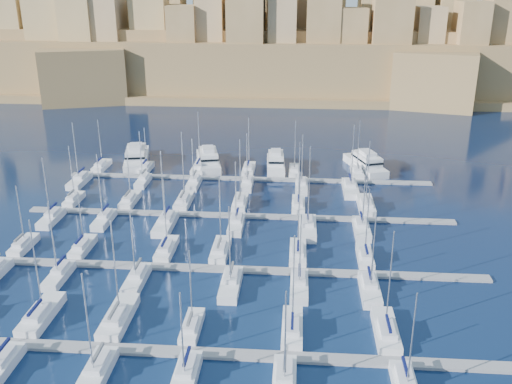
# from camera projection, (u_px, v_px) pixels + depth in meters

# --- Properties ---
(ground) EXTENTS (600.00, 600.00, 0.00)m
(ground) POSITION_uv_depth(u_px,v_px,m) (232.00, 238.00, 102.88)
(ground) COLOR black
(ground) RESTS_ON ground
(pontoon_near) EXTENTS (84.00, 2.00, 0.40)m
(pontoon_near) POSITION_uv_depth(u_px,v_px,m) (200.00, 353.00, 71.09)
(pontoon_near) COLOR slate
(pontoon_near) RESTS_ON ground
(pontoon_mid_near) EXTENTS (84.00, 2.00, 0.40)m
(pontoon_mid_near) POSITION_uv_depth(u_px,v_px,m) (223.00, 269.00, 91.62)
(pontoon_mid_near) COLOR slate
(pontoon_mid_near) RESTS_ON ground
(pontoon_mid_far) EXTENTS (84.00, 2.00, 0.40)m
(pontoon_mid_far) POSITION_uv_depth(u_px,v_px,m) (238.00, 216.00, 112.14)
(pontoon_mid_far) COLOR slate
(pontoon_mid_far) RESTS_ON ground
(pontoon_far) EXTENTS (84.00, 2.00, 0.40)m
(pontoon_far) POSITION_uv_depth(u_px,v_px,m) (248.00, 179.00, 132.67)
(pontoon_far) COLOR slate
(pontoon_far) RESTS_ON ground
(sailboat_1) EXTENTS (3.05, 10.18, 14.97)m
(sailboat_1) POSITION_uv_depth(u_px,v_px,m) (41.00, 315.00, 78.14)
(sailboat_1) COLOR silver
(sailboat_1) RESTS_ON ground
(sailboat_2) EXTENTS (3.14, 10.48, 15.22)m
(sailboat_2) POSITION_uv_depth(u_px,v_px,m) (118.00, 318.00, 77.49)
(sailboat_2) COLOR silver
(sailboat_2) RESTS_ON ground
(sailboat_3) EXTENTS (2.31, 7.69, 12.04)m
(sailboat_3) POSITION_uv_depth(u_px,v_px,m) (192.00, 327.00, 75.47)
(sailboat_3) COLOR silver
(sailboat_3) RESTS_ON ground
(sailboat_4) EXTENTS (2.72, 9.06, 14.27)m
(sailboat_4) POSITION_uv_depth(u_px,v_px,m) (292.00, 328.00, 75.12)
(sailboat_4) COLOR silver
(sailboat_4) RESTS_ON ground
(sailboat_5) EXTENTS (2.93, 9.77, 15.13)m
(sailboat_5) POSITION_uv_depth(u_px,v_px,m) (386.00, 331.00, 74.55)
(sailboat_5) COLOR silver
(sailboat_5) RESTS_ON ground
(sailboat_7) EXTENTS (2.64, 8.81, 13.63)m
(sailboat_7) POSITION_uv_depth(u_px,v_px,m) (0.00, 367.00, 67.65)
(sailboat_7) COLOR silver
(sailboat_7) RESTS_ON ground
(sailboat_8) EXTENTS (2.79, 9.28, 14.59)m
(sailboat_8) POSITION_uv_depth(u_px,v_px,m) (96.00, 373.00, 66.57)
(sailboat_8) COLOR silver
(sailboat_8) RESTS_ON ground
(sailboat_9) EXTENTS (2.67, 8.90, 12.58)m
(sailboat_9) POSITION_uv_depth(u_px,v_px,m) (185.00, 377.00, 65.98)
(sailboat_9) COLOR silver
(sailboat_9) RESTS_ON ground
(sailboat_10) EXTENTS (2.71, 9.02, 13.32)m
(sailboat_10) POSITION_uv_depth(u_px,v_px,m) (284.00, 383.00, 65.09)
(sailboat_10) COLOR silver
(sailboat_10) RESTS_ON ground
(sailboat_12) EXTENTS (2.37, 7.90, 11.76)m
(sailboat_12) POSITION_uv_depth(u_px,v_px,m) (23.00, 245.00, 98.53)
(sailboat_12) COLOR silver
(sailboat_12) RESTS_ON ground
(sailboat_13) EXTENTS (2.45, 8.17, 10.95)m
(sailboat_13) POSITION_uv_depth(u_px,v_px,m) (83.00, 247.00, 97.90)
(sailboat_13) COLOR silver
(sailboat_13) RESTS_ON ground
(sailboat_14) EXTENTS (2.63, 8.77, 13.40)m
(sailboat_14) POSITION_uv_depth(u_px,v_px,m) (166.00, 249.00, 97.11)
(sailboat_14) COLOR silver
(sailboat_14) RESTS_ON ground
(sailboat_15) EXTENTS (2.78, 9.26, 14.20)m
(sailboat_15) POSITION_uv_depth(u_px,v_px,m) (220.00, 250.00, 96.65)
(sailboat_15) COLOR silver
(sailboat_15) RESTS_ON ground
(sailboat_16) EXTENTS (2.77, 9.23, 15.24)m
(sailboat_16) POSITION_uv_depth(u_px,v_px,m) (298.00, 253.00, 95.69)
(sailboat_16) COLOR silver
(sailboat_16) RESTS_ON ground
(sailboat_17) EXTENTS (2.45, 8.18, 12.83)m
(sailboat_17) POSITION_uv_depth(u_px,v_px,m) (365.00, 257.00, 94.40)
(sailboat_17) COLOR silver
(sailboat_17) RESTS_ON ground
(sailboat_19) EXTENTS (2.43, 8.11, 13.28)m
(sailboat_19) POSITION_uv_depth(u_px,v_px,m) (59.00, 275.00, 88.63)
(sailboat_19) COLOR silver
(sailboat_19) RESTS_ON ground
(sailboat_20) EXTENTS (2.60, 8.67, 12.60)m
(sailboat_20) POSITION_uv_depth(u_px,v_px,m) (137.00, 279.00, 87.48)
(sailboat_20) COLOR silver
(sailboat_20) RESTS_ON ground
(sailboat_21) EXTENTS (2.86, 9.55, 13.91)m
(sailboat_21) POSITION_uv_depth(u_px,v_px,m) (231.00, 284.00, 86.01)
(sailboat_21) COLOR silver
(sailboat_21) RESTS_ON ground
(sailboat_22) EXTENTS (2.66, 8.87, 12.91)m
(sailboat_22) POSITION_uv_depth(u_px,v_px,m) (299.00, 286.00, 85.57)
(sailboat_22) COLOR silver
(sailboat_22) RESTS_ON ground
(sailboat_23) EXTENTS (2.77, 9.24, 13.67)m
(sailboat_23) POSITION_uv_depth(u_px,v_px,m) (370.00, 289.00, 84.64)
(sailboat_23) COLOR silver
(sailboat_23) RESTS_ON ground
(sailboat_24) EXTENTS (2.26, 7.53, 12.44)m
(sailboat_24) POSITION_uv_depth(u_px,v_px,m) (74.00, 199.00, 118.85)
(sailboat_24) COLOR silver
(sailboat_24) RESTS_ON ground
(sailboat_25) EXTENTS (2.61, 8.71, 12.26)m
(sailboat_25) POSITION_uv_depth(u_px,v_px,m) (130.00, 200.00, 118.53)
(sailboat_25) COLOR silver
(sailboat_25) RESTS_ON ground
(sailboat_26) EXTENTS (2.82, 9.40, 15.59)m
(sailboat_26) POSITION_uv_depth(u_px,v_px,m) (184.00, 201.00, 118.01)
(sailboat_26) COLOR silver
(sailboat_26) RESTS_ON ground
(sailboat_27) EXTENTS (2.77, 9.23, 14.35)m
(sailboat_27) POSITION_uv_depth(u_px,v_px,m) (240.00, 203.00, 117.09)
(sailboat_27) COLOR silver
(sailboat_27) RESTS_ON ground
(sailboat_28) EXTENTS (2.61, 8.72, 14.18)m
(sailboat_28) POSITION_uv_depth(u_px,v_px,m) (298.00, 205.00, 115.98)
(sailboat_28) COLOR silver
(sailboat_28) RESTS_ON ground
(sailboat_29) EXTENTS (3.09, 10.30, 14.46)m
(sailboat_29) POSITION_uv_depth(u_px,v_px,m) (366.00, 205.00, 115.71)
(sailboat_29) COLOR silver
(sailboat_29) RESTS_ON ground
(sailboat_30) EXTENTS (2.59, 8.63, 13.38)m
(sailboat_30) POSITION_uv_depth(u_px,v_px,m) (52.00, 218.00, 109.68)
(sailboat_30) COLOR silver
(sailboat_30) RESTS_ON ground
(sailboat_31) EXTENTS (2.54, 8.48, 14.19)m
(sailboat_31) POSITION_uv_depth(u_px,v_px,m) (104.00, 219.00, 109.00)
(sailboat_31) COLOR silver
(sailboat_31) RESTS_ON ground
(sailboat_32) EXTENTS (3.11, 10.35, 15.38)m
(sailboat_32) POSITION_uv_depth(u_px,v_px,m) (166.00, 223.00, 107.24)
(sailboat_32) COLOR silver
(sailboat_32) RESTS_ON ground
(sailboat_33) EXTENTS (2.66, 8.86, 13.47)m
(sailboat_33) POSITION_uv_depth(u_px,v_px,m) (237.00, 224.00, 106.97)
(sailboat_33) COLOR silver
(sailboat_33) RESTS_ON ground
(sailboat_34) EXTENTS (3.12, 10.40, 16.89)m
(sailboat_34) POSITION_uv_depth(u_px,v_px,m) (308.00, 228.00, 105.28)
(sailboat_34) COLOR silver
(sailboat_34) RESTS_ON ground
(sailboat_35) EXTENTS (2.79, 9.32, 15.40)m
(sailboat_35) POSITION_uv_depth(u_px,v_px,m) (362.00, 228.00, 105.06)
(sailboat_35) COLOR silver
(sailboat_35) RESTS_ON ground
(sailboat_36) EXTENTS (2.55, 8.49, 12.50)m
(sailboat_36) POSITION_uv_depth(u_px,v_px,m) (101.00, 166.00, 139.94)
(sailboat_36) COLOR silver
(sailboat_36) RESTS_ON ground
(sailboat_37) EXTENTS (2.24, 7.47, 10.91)m
(sailboat_37) POSITION_uv_depth(u_px,v_px,m) (146.00, 168.00, 138.66)
(sailboat_37) COLOR silver
(sailboat_37) RESTS_ON ground
(sailboat_38) EXTENTS (2.97, 9.89, 14.73)m
(sailboat_38) POSITION_uv_depth(u_px,v_px,m) (200.00, 167.00, 138.81)
(sailboat_38) COLOR silver
(sailboat_38) RESTS_ON ground
(sailboat_39) EXTENTS (2.69, 8.98, 13.61)m
(sailboat_39) POSITION_uv_depth(u_px,v_px,m) (249.00, 169.00, 137.52)
(sailboat_39) COLOR silver
(sailboat_39) RESTS_ON ground
(sailboat_40) EXTENTS (2.54, 8.46, 13.13)m
(sailboat_40) POSITION_uv_depth(u_px,v_px,m) (294.00, 171.00, 136.48)
(sailboat_40) COLOR silver
(sailboat_40) RESTS_ON ground
(sailboat_41) EXTENTS (2.68, 8.92, 13.56)m
(sailboat_41) POSITION_uv_depth(u_px,v_px,m) (357.00, 172.00, 135.60)
(sailboat_41) COLOR silver
(sailboat_41) RESTS_ON ground
(sailboat_42) EXTENTS (2.91, 9.68, 14.68)m
(sailboat_42) POSITION_uv_depth(u_px,v_px,m) (80.00, 180.00, 129.90)
(sailboat_42) COLOR silver
(sailboat_42) RESTS_ON ground
(sailboat_43) EXTENTS (2.31, 7.72, 12.75)m
(sailboat_43) POSITION_uv_depth(u_px,v_px,m) (143.00, 181.00, 129.76)
(sailboat_43) COLOR silver
(sailboat_43) RESTS_ON ground
(sailboat_44) EXTENTS (2.51, 8.37, 11.40)m
(sailboat_44) POSITION_uv_depth(u_px,v_px,m) (194.00, 183.00, 128.60)
(sailboat_44) COLOR silver
(sailboat_44) RESTS_ON ground
(sailboat_45) EXTENTS (2.46, 8.19, 12.87)m
(sailboat_45) POSITION_uv_depth(u_px,v_px,m) (247.00, 184.00, 127.80)
(sailboat_45) COLOR silver
(sailboat_45) RESTS_ON ground
(sailboat_46) EXTENTS (2.69, 8.96, 12.96)m
(sailboat_46) POSITION_uv_depth(u_px,v_px,m) (301.00, 186.00, 126.57)
(sailboat_46) COLOR silver
(sailboat_46) RESTS_ON ground
(sailboat_47) EXTENTS (3.18, 10.59, 15.48)m
(sailboat_47) POSITION_uv_depth(u_px,v_px,m) (350.00, 188.00, 125.03)
(sailboat_47) COLOR silver
(sailboat_47) RESTS_ON ground
(motor_yacht_a) EXTENTS (9.31, 19.10, 5.25)m
(motor_yacht_a) POSITION_uv_depth(u_px,v_px,m) (136.00, 157.00, 143.88)
(motor_yacht_a) COLOR silver
(motor_yacht_a) RESTS_ON ground
(motor_yacht_b) EXTENTS (8.63, 17.27, 5.25)m
(motor_yacht_b) POSITION_uv_depth(u_px,v_px,m) (208.00, 159.00, 141.75)
(motor_yacht_b) COLOR silver
(motor_yacht_b) RESTS_ON ground
(motor_yacht_c) EXTENTS (5.04, 14.26, 5.25)m
(motor_yacht_c) POSITION_uv_depth(u_px,v_px,m) (276.00, 162.00, 139.37)
(motor_yacht_c) COLOR silver
(motor_yacht_c) RESTS_ON ground
(motor_yacht_d) EXTENTS (9.81, 17.12, 5.25)m
(motor_yacht_d) POSITION_uv_depth(u_px,v_px,m) (366.00, 163.00, 138.86)
(motor_yacht_d) COLOR silver
(motor_yacht_d) RESTS_ON ground
(fortified_city) EXTENTS (460.00, 108.95, 59.52)m
(fortified_city) POSITION_uv_depth(u_px,v_px,m) (274.00, 51.00, 242.55)
(fortified_city) COLOR brown
(fortified_city) RESTS_ON ground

